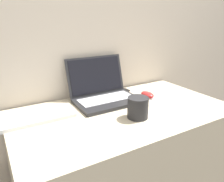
{
  "coord_description": "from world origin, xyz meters",
  "views": [
    {
      "loc": [
        -0.6,
        -0.57,
        1.19
      ],
      "look_at": [
        -0.02,
        0.42,
        0.8
      ],
      "focal_mm": 35.0,
      "sensor_mm": 36.0,
      "label": 1
    }
  ],
  "objects_px": {
    "drink_cup": "(138,107)",
    "external_keyboard": "(26,120)",
    "laptop": "(103,91)",
    "usb_stick": "(126,90)",
    "computer_mouse": "(147,95)"
  },
  "relations": [
    {
      "from": "laptop",
      "to": "usb_stick",
      "type": "relative_size",
      "value": 6.19
    },
    {
      "from": "computer_mouse",
      "to": "usb_stick",
      "type": "height_order",
      "value": "computer_mouse"
    },
    {
      "from": "laptop",
      "to": "drink_cup",
      "type": "relative_size",
      "value": 3.46
    },
    {
      "from": "computer_mouse",
      "to": "external_keyboard",
      "type": "height_order",
      "value": "computer_mouse"
    },
    {
      "from": "computer_mouse",
      "to": "drink_cup",
      "type": "bearing_deg",
      "value": -138.07
    },
    {
      "from": "drink_cup",
      "to": "laptop",
      "type": "bearing_deg",
      "value": 96.09
    },
    {
      "from": "drink_cup",
      "to": "external_keyboard",
      "type": "bearing_deg",
      "value": 154.74
    },
    {
      "from": "drink_cup",
      "to": "computer_mouse",
      "type": "bearing_deg",
      "value": 41.93
    },
    {
      "from": "drink_cup",
      "to": "external_keyboard",
      "type": "xyz_separation_m",
      "value": [
        -0.49,
        0.23,
        -0.05
      ]
    },
    {
      "from": "external_keyboard",
      "to": "laptop",
      "type": "bearing_deg",
      "value": 8.6
    },
    {
      "from": "laptop",
      "to": "computer_mouse",
      "type": "height_order",
      "value": "laptop"
    },
    {
      "from": "laptop",
      "to": "external_keyboard",
      "type": "bearing_deg",
      "value": -171.4
    },
    {
      "from": "laptop",
      "to": "computer_mouse",
      "type": "distance_m",
      "value": 0.28
    },
    {
      "from": "drink_cup",
      "to": "usb_stick",
      "type": "xyz_separation_m",
      "value": [
        0.19,
        0.38,
        -0.05
      ]
    },
    {
      "from": "laptop",
      "to": "external_keyboard",
      "type": "relative_size",
      "value": 0.81
    }
  ]
}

